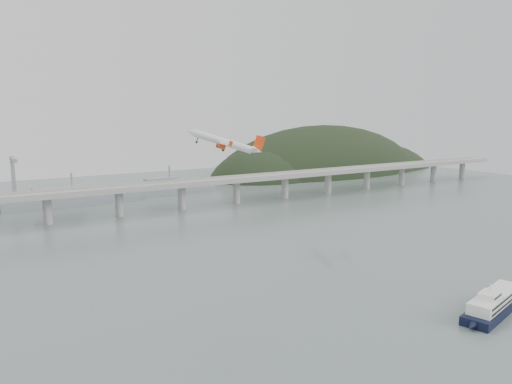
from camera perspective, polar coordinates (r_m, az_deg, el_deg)
ground at (r=225.16m, az=7.50°, el=-11.04°), size 900.00×900.00×0.00m
bridge at (r=391.34m, az=-11.36°, el=0.26°), size 800.00×22.00×23.90m
headland at (r=655.93m, az=8.56°, el=0.67°), size 365.00×155.00×156.00m
ferry at (r=219.89m, az=25.62°, el=-11.39°), size 70.41×26.02×13.51m
airliner at (r=257.66m, az=-3.54°, el=5.66°), size 37.56×35.70×15.13m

